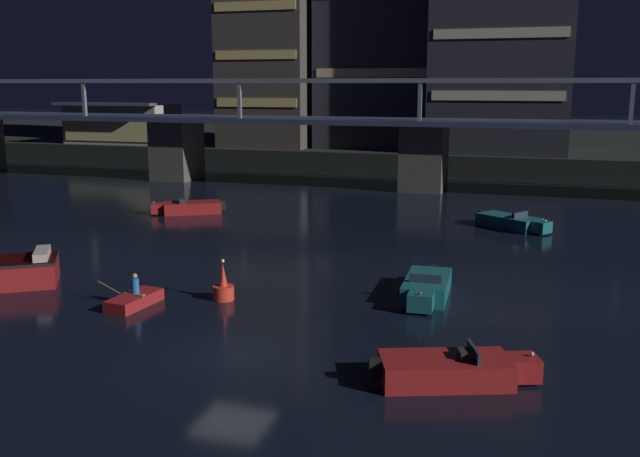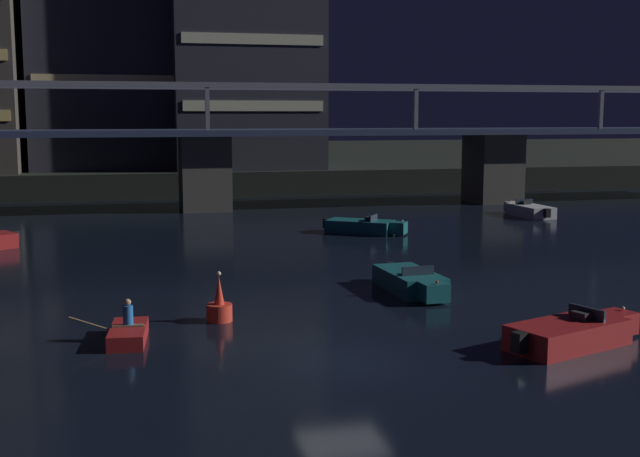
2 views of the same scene
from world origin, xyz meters
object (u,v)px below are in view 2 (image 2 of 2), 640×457
speedboat_near_right (529,210)px  speedboat_mid_left (573,333)px  dinghy_with_paddler (128,333)px  speedboat_mid_center (363,227)px  channel_buoy (219,308)px  river_bridge (204,154)px  tower_central (243,11)px  speedboat_mid_right (411,282)px

speedboat_near_right → speedboat_mid_left: same height
speedboat_mid_left → dinghy_with_paddler: (-13.37, 3.80, -0.14)m
speedboat_mid_center → dinghy_with_paddler: bearing=-123.7°
speedboat_near_right → channel_buoy: bearing=-135.3°
river_bridge → speedboat_near_right: 24.06m
tower_central → dinghy_with_paddler: tower_central is taller
tower_central → speedboat_near_right: (16.51, -24.32, -16.07)m
speedboat_mid_left → speedboat_mid_center: bearing=88.5°
river_bridge → dinghy_with_paddler: (-6.02, -35.91, -3.88)m
speedboat_mid_left → channel_buoy: size_ratio=2.90×
speedboat_mid_right → dinghy_with_paddler: dinghy_with_paddler is taller
river_bridge → dinghy_with_paddler: bearing=-99.5°
dinghy_with_paddler → speedboat_mid_left: bearing=-15.8°
river_bridge → tower_central: (5.24, 14.76, 12.33)m
tower_central → speedboat_mid_center: tower_central is taller
speedboat_mid_center → speedboat_mid_left: bearing=-91.5°
tower_central → speedboat_mid_right: bearing=-90.1°
river_bridge → dinghy_with_paddler: size_ratio=37.13×
speedboat_near_right → speedboat_mid_center: same height
tower_central → speedboat_near_right: bearing=-55.8°
river_bridge → speedboat_mid_left: river_bridge is taller
tower_central → speedboat_mid_right: size_ratio=5.53×
tower_central → dinghy_with_paddler: (-11.27, -50.67, -16.21)m
speedboat_mid_center → speedboat_mid_right: 16.43m
speedboat_mid_left → dinghy_with_paddler: size_ratio=1.90×
tower_central → speedboat_mid_left: bearing=-87.8°
speedboat_near_right → speedboat_mid_left: size_ratio=1.02×
speedboat_mid_right → channel_buoy: 8.63m
speedboat_mid_left → channel_buoy: channel_buoy is taller
speedboat_mid_right → dinghy_with_paddler: bearing=-156.7°
speedboat_near_right → dinghy_with_paddler: (-27.78, -26.35, -0.14)m
speedboat_near_right → dinghy_with_paddler: dinghy_with_paddler is taller
speedboat_mid_center → dinghy_with_paddler: (-14.03, -21.02, -0.14)m
river_bridge → channel_buoy: bearing=-94.9°
tower_central → speedboat_mid_center: size_ratio=6.08×
speedboat_mid_left → dinghy_with_paddler: dinghy_with_paddler is taller
tower_central → speedboat_mid_left: (2.11, -54.46, -16.07)m
speedboat_near_right → speedboat_mid_right: size_ratio=1.00×
speedboat_near_right → dinghy_with_paddler: bearing=-136.5°
channel_buoy → dinghy_with_paddler: (-3.11, -1.91, -0.20)m
speedboat_mid_left → speedboat_near_right: bearing=64.5°
speedboat_near_right → channel_buoy: (-24.67, -24.44, 0.06)m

